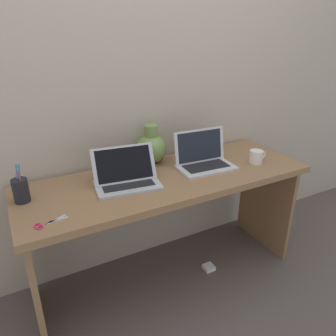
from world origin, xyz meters
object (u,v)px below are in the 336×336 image
at_px(coffee_mug, 256,157).
at_px(power_brick, 209,267).
at_px(laptop_left, 126,175).
at_px(scissors, 45,224).
at_px(pen_cup, 21,190).
at_px(green_vase, 151,147).
at_px(laptop_right, 203,157).

height_order(coffee_mug, power_brick, coffee_mug).
bearing_deg(power_brick, laptop_left, 169.65).
bearing_deg(scissors, power_brick, 6.22).
bearing_deg(pen_cup, green_vase, 11.38).
xyz_separation_m(scissors, power_brick, (0.98, 0.11, -0.72)).
height_order(laptop_left, coffee_mug, laptop_left).
bearing_deg(power_brick, coffee_mug, -1.06).
height_order(laptop_right, scissors, laptop_right).
distance_m(laptop_left, coffee_mug, 0.84).
relative_size(laptop_right, green_vase, 1.45).
distance_m(laptop_right, coffee_mug, 0.34).
bearing_deg(coffee_mug, scissors, -175.52).
bearing_deg(laptop_left, green_vase, 40.63).
bearing_deg(laptop_left, scissors, -156.19).
relative_size(scissors, power_brick, 2.11).
height_order(green_vase, coffee_mug, green_vase).
bearing_deg(scissors, pen_cup, 103.32).
xyz_separation_m(laptop_left, green_vase, (0.26, 0.22, 0.05)).
bearing_deg(scissors, coffee_mug, 4.48).
bearing_deg(coffee_mug, pen_cup, 173.07).
height_order(laptop_right, coffee_mug, laptop_right).
relative_size(green_vase, pen_cup, 1.26).
xyz_separation_m(laptop_left, pen_cup, (-0.52, 0.06, 0.01)).
xyz_separation_m(green_vase, pen_cup, (-0.78, -0.16, -0.04)).
relative_size(pen_cup, scissors, 1.31).
height_order(laptop_left, green_vase, green_vase).
relative_size(green_vase, coffee_mug, 2.02).
distance_m(scissors, power_brick, 1.22).
bearing_deg(coffee_mug, green_vase, 150.88).
height_order(green_vase, pen_cup, green_vase).
relative_size(laptop_left, coffee_mug, 3.07).
bearing_deg(pen_cup, coffee_mug, -6.93).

